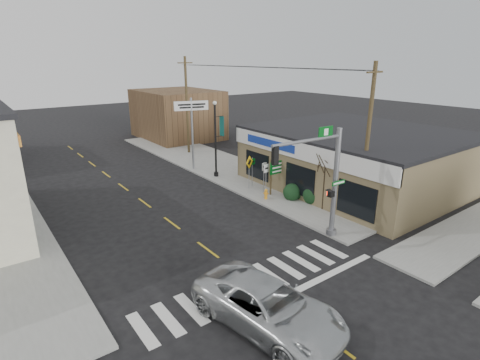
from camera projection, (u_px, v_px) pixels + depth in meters
ground at (258, 287)px, 15.92m from camera, size 140.00×140.00×0.00m
sidewalk_right at (243, 175)px, 30.91m from camera, size 6.00×38.00×0.13m
center_line at (172, 223)px, 22.02m from camera, size 0.12×56.00×0.01m
crosswalk at (252, 282)px, 16.22m from camera, size 11.00×2.20×0.01m
thrift_store at (357, 159)px, 28.08m from camera, size 12.00×14.00×4.00m
bldg_distant_right at (177, 114)px, 44.72m from camera, size 8.00×10.00×5.60m
suv at (268, 306)px, 13.39m from camera, size 3.71×6.29×1.64m
traffic_signal_pole at (327, 174)px, 18.85m from camera, size 4.73×0.38×5.99m
guide_sign at (278, 170)px, 26.02m from camera, size 1.46×0.13×2.55m
fire_hydrant at (266, 194)px, 25.28m from camera, size 0.23×0.23×0.72m
ped_crossing_sign at (249, 166)px, 26.94m from camera, size 0.96×0.07×2.48m
lamp_post at (216, 134)px, 29.25m from camera, size 0.78×0.61×6.00m
dance_center_sign at (192, 115)px, 30.87m from camera, size 2.83×0.18×6.02m
bare_tree at (327, 158)px, 22.71m from camera, size 2.12×2.12×4.24m
shrub_front at (313, 195)px, 24.69m from camera, size 1.35×1.35×1.01m
shrub_back at (292, 192)px, 25.33m from camera, size 1.21×1.21×0.91m
utility_pole_near at (367, 141)px, 21.26m from camera, size 1.56×0.23×8.99m
utility_pole_far at (187, 105)px, 36.41m from camera, size 1.61×0.24×9.26m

